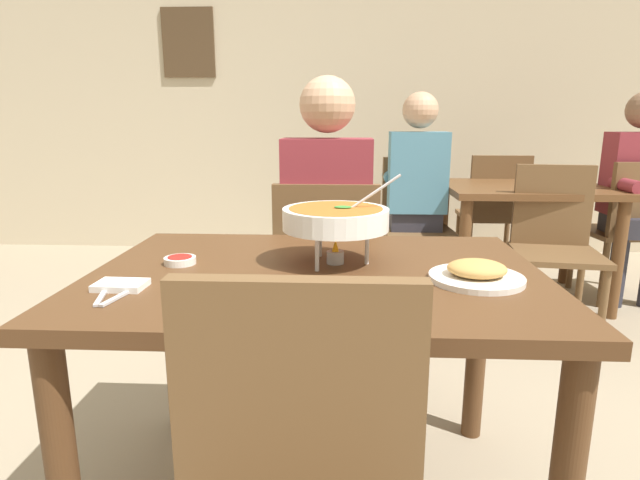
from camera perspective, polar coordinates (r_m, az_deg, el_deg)
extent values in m
cube|color=beige|center=(4.61, 2.02, 17.62)|extent=(10.00, 0.10, 3.00)
cube|color=#4C3823|center=(4.77, -14.37, 20.42)|extent=(0.44, 0.03, 0.56)
cube|color=#51331C|center=(1.42, -0.30, -4.14)|extent=(1.22, 0.88, 0.04)
cylinder|color=#51331C|center=(2.00, -15.89, -10.62)|extent=(0.07, 0.07, 0.70)
cylinder|color=#51331C|center=(1.96, 16.99, -11.23)|extent=(0.07, 0.07, 0.70)
cube|color=brown|center=(2.28, 0.84, -4.84)|extent=(0.44, 0.44, 0.03)
cube|color=brown|center=(2.03, 0.67, -0.13)|extent=(0.42, 0.04, 0.45)
cylinder|color=brown|center=(2.54, 5.32, -8.39)|extent=(0.04, 0.04, 0.42)
cylinder|color=brown|center=(2.55, -3.33, -8.25)|extent=(0.04, 0.04, 0.42)
cylinder|color=brown|center=(2.19, 5.72, -12.04)|extent=(0.04, 0.04, 0.42)
cylinder|color=brown|center=(2.21, -4.40, -11.85)|extent=(0.04, 0.04, 0.42)
cylinder|color=#2D2D38|center=(2.38, 3.29, -9.54)|extent=(0.10, 0.10, 0.45)
cylinder|color=#2D2D38|center=(2.38, -1.59, -9.46)|extent=(0.10, 0.10, 0.45)
cube|color=#2D2D38|center=(2.24, 0.83, -3.17)|extent=(0.32, 0.32, 0.12)
cube|color=maroon|center=(2.10, 0.78, 4.36)|extent=(0.36, 0.20, 0.50)
sphere|color=tan|center=(2.07, 0.82, 14.79)|extent=(0.22, 0.22, 0.22)
cylinder|color=maroon|center=(2.30, 4.95, 3.85)|extent=(0.08, 0.28, 0.08)
cylinder|color=maroon|center=(2.31, -3.01, 3.92)|extent=(0.08, 0.28, 0.08)
cube|color=brown|center=(0.90, -2.50, -18.17)|extent=(0.42, 0.04, 0.45)
cylinder|color=silver|center=(1.47, 5.24, -0.76)|extent=(0.01, 0.01, 0.10)
cylinder|color=silver|center=(1.54, 0.11, -0.01)|extent=(0.01, 0.01, 0.10)
cylinder|color=silver|center=(1.39, -0.20, -1.47)|extent=(0.01, 0.01, 0.10)
torus|color=silver|center=(1.46, 1.74, 1.19)|extent=(0.21, 0.21, 0.01)
cylinder|color=#B2B2B7|center=(1.47, 1.71, -1.93)|extent=(0.05, 0.05, 0.04)
cone|color=orange|center=(1.47, 1.72, -0.72)|extent=(0.02, 0.02, 0.04)
cylinder|color=white|center=(1.45, 1.75, 2.35)|extent=(0.30, 0.30, 0.06)
cylinder|color=#AD6023|center=(1.44, 1.75, 3.33)|extent=(0.26, 0.26, 0.01)
ellipsoid|color=#388433|center=(1.44, 2.55, 3.67)|extent=(0.05, 0.03, 0.01)
cylinder|color=silver|center=(1.46, 5.32, 4.77)|extent=(0.18, 0.01, 0.13)
cylinder|color=white|center=(1.14, 0.89, -7.02)|extent=(0.24, 0.24, 0.01)
ellipsoid|color=white|center=(1.13, 0.89, -5.81)|extent=(0.15, 0.13, 0.04)
cylinder|color=white|center=(1.38, 16.93, -4.07)|extent=(0.24, 0.24, 0.01)
ellipsoid|color=tan|center=(1.37, 17.00, -3.05)|extent=(0.15, 0.13, 0.04)
cylinder|color=white|center=(1.52, -15.25, -2.21)|extent=(0.09, 0.09, 0.02)
cylinder|color=maroon|center=(1.52, -15.27, -1.88)|extent=(0.07, 0.07, 0.01)
cube|color=white|center=(1.35, -21.22, -4.69)|extent=(0.12, 0.08, 0.02)
cube|color=silver|center=(1.32, -22.87, -5.47)|extent=(0.05, 0.17, 0.01)
cube|color=silver|center=(1.30, -20.87, -5.58)|extent=(0.05, 0.17, 0.01)
cube|color=brown|center=(3.50, 21.86, 5.30)|extent=(1.00, 0.80, 0.04)
cylinder|color=brown|center=(3.13, 15.61, -2.00)|extent=(0.07, 0.07, 0.70)
cylinder|color=brown|center=(3.43, 30.10, -1.99)|extent=(0.07, 0.07, 0.70)
cylinder|color=brown|center=(3.77, 13.40, 0.69)|extent=(0.07, 0.07, 0.70)
cylinder|color=brown|center=(4.03, 25.80, 0.50)|extent=(0.07, 0.07, 0.70)
cube|color=brown|center=(3.41, 10.76, 0.97)|extent=(0.47, 0.47, 0.03)
cube|color=brown|center=(3.56, 10.28, 5.43)|extent=(0.42, 0.07, 0.45)
cylinder|color=brown|center=(3.25, 7.97, -3.63)|extent=(0.04, 0.04, 0.42)
cylinder|color=brown|center=(3.33, 14.46, -3.51)|extent=(0.04, 0.04, 0.42)
cylinder|color=brown|center=(3.61, 7.05, -1.89)|extent=(0.04, 0.04, 0.42)
cylinder|color=brown|center=(3.68, 12.91, -1.83)|extent=(0.04, 0.04, 0.42)
cube|color=brown|center=(3.84, 30.26, 0.75)|extent=(0.48, 0.48, 0.03)
cylinder|color=brown|center=(4.14, 30.73, -1.71)|extent=(0.04, 0.04, 0.42)
cylinder|color=brown|center=(3.95, 26.11, -1.85)|extent=(0.04, 0.04, 0.42)
cylinder|color=brown|center=(3.63, 28.91, -3.38)|extent=(0.04, 0.04, 0.42)
cube|color=brown|center=(4.09, 18.35, 2.55)|extent=(0.44, 0.44, 0.03)
cube|color=brown|center=(3.86, 19.36, 5.50)|extent=(0.42, 0.04, 0.45)
cylinder|color=brown|center=(4.36, 19.93, 0.05)|extent=(0.04, 0.04, 0.42)
cylinder|color=brown|center=(4.27, 15.04, 0.11)|extent=(0.04, 0.04, 0.42)
cylinder|color=brown|center=(4.01, 21.43, -1.18)|extent=(0.04, 0.04, 0.42)
cylinder|color=brown|center=(3.91, 16.13, -1.14)|extent=(0.04, 0.04, 0.42)
cube|color=brown|center=(3.04, 24.82, -1.52)|extent=(0.49, 0.49, 0.03)
cube|color=brown|center=(3.18, 24.36, 3.57)|extent=(0.42, 0.09, 0.45)
cylinder|color=brown|center=(2.88, 21.62, -6.68)|extent=(0.04, 0.04, 0.42)
cylinder|color=brown|center=(2.98, 28.84, -6.75)|extent=(0.04, 0.04, 0.42)
cylinder|color=brown|center=(3.23, 20.35, -4.43)|extent=(0.04, 0.04, 0.42)
cylinder|color=brown|center=(3.32, 26.82, -4.57)|extent=(0.04, 0.04, 0.42)
cube|color=brown|center=(3.94, 9.41, 2.67)|extent=(0.49, 0.49, 0.03)
cube|color=brown|center=(3.96, 12.37, 6.10)|extent=(0.09, 0.42, 0.45)
cylinder|color=brown|center=(4.13, 6.12, 0.06)|extent=(0.04, 0.04, 0.42)
cylinder|color=brown|center=(3.77, 7.16, -1.25)|extent=(0.04, 0.04, 0.42)
cylinder|color=brown|center=(4.22, 11.20, 0.15)|extent=(0.04, 0.04, 0.42)
cylinder|color=brown|center=(3.86, 12.69, -1.12)|extent=(0.04, 0.04, 0.42)
cylinder|color=#2D2D38|center=(3.55, 11.71, -2.07)|extent=(0.10, 0.10, 0.45)
cylinder|color=#2D2D38|center=(3.52, 8.50, -2.05)|extent=(0.10, 0.10, 0.45)
cube|color=#2D2D38|center=(3.43, 10.38, 2.36)|extent=(0.32, 0.32, 0.12)
cube|color=teal|center=(3.31, 10.78, 7.37)|extent=(0.36, 0.20, 0.50)
sphere|color=tan|center=(3.30, 11.07, 13.95)|extent=(0.22, 0.22, 0.22)
cylinder|color=teal|center=(3.54, 12.90, 6.82)|extent=(0.08, 0.28, 0.08)
cylinder|color=teal|center=(3.50, 7.69, 6.96)|extent=(0.08, 0.28, 0.08)
cylinder|color=#2D2D38|center=(3.69, 30.08, -3.02)|extent=(0.10, 0.10, 0.45)
cube|color=#2D2D38|center=(3.71, 31.68, 1.40)|extent=(0.32, 0.32, 0.12)
cube|color=maroon|center=(3.74, 31.68, 6.30)|extent=(0.36, 0.20, 0.50)
cylinder|color=maroon|center=(3.50, 30.81, 5.23)|extent=(0.08, 0.28, 0.08)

